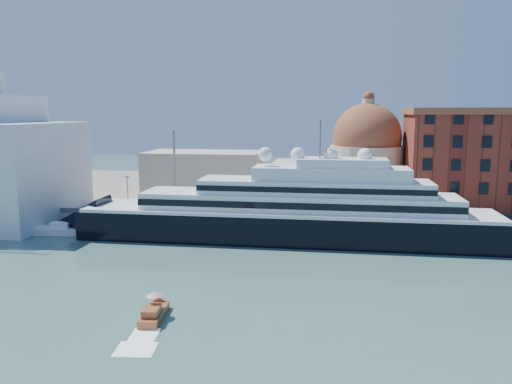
# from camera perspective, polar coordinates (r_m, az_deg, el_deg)

# --- Properties ---
(ground) EXTENTS (400.00, 400.00, 0.00)m
(ground) POSITION_cam_1_polar(r_m,az_deg,el_deg) (74.98, -2.05, -9.78)
(ground) COLOR #365E56
(ground) RESTS_ON ground
(quay) EXTENTS (180.00, 10.00, 2.50)m
(quay) POSITION_cam_1_polar(r_m,az_deg,el_deg) (107.04, 1.30, -3.31)
(quay) COLOR gray
(quay) RESTS_ON ground
(land) EXTENTS (260.00, 72.00, 2.00)m
(land) POSITION_cam_1_polar(r_m,az_deg,el_deg) (147.16, 3.33, -0.00)
(land) COLOR slate
(land) RESTS_ON ground
(quay_fence) EXTENTS (180.00, 0.10, 1.20)m
(quay_fence) POSITION_cam_1_polar(r_m,az_deg,el_deg) (102.29, 0.99, -2.83)
(quay_fence) COLOR slate
(quay_fence) RESTS_ON quay
(superyacht) EXTENTS (89.61, 12.42, 26.78)m
(superyacht) POSITION_cam_1_polar(r_m,az_deg,el_deg) (95.35, 2.01, -2.79)
(superyacht) COLOR black
(superyacht) RESTS_ON ground
(service_barge) EXTENTS (11.79, 4.86, 2.59)m
(service_barge) POSITION_cam_1_polar(r_m,az_deg,el_deg) (108.74, -22.17, -4.07)
(service_barge) COLOR white
(service_barge) RESTS_ON ground
(water_taxi) EXTENTS (2.96, 6.99, 3.22)m
(water_taxi) POSITION_cam_1_polar(r_m,az_deg,el_deg) (61.97, -11.60, -13.37)
(water_taxi) COLOR brown
(water_taxi) RESTS_ON ground
(warehouse) EXTENTS (43.00, 19.00, 23.25)m
(warehouse) POSITION_cam_1_polar(r_m,az_deg,el_deg) (128.17, 26.22, 3.48)
(warehouse) COLOR brown
(warehouse) RESTS_ON land
(church) EXTENTS (66.00, 18.00, 25.50)m
(church) POSITION_cam_1_polar(r_m,az_deg,el_deg) (128.30, 5.50, 3.09)
(church) COLOR beige
(church) RESTS_ON land
(lamp_posts) EXTENTS (120.80, 2.40, 18.00)m
(lamp_posts) POSITION_cam_1_polar(r_m,az_deg,el_deg) (106.18, -5.60, 1.26)
(lamp_posts) COLOR slate
(lamp_posts) RESTS_ON quay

